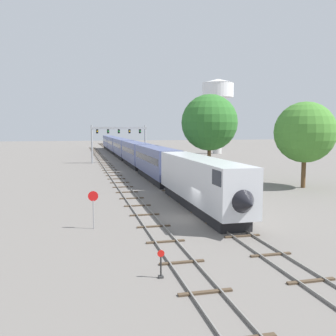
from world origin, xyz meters
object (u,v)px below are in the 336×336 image
(water_tower, at_px, (218,96))
(trackside_tree_left, at_px, (305,132))
(switch_stand, at_px, (161,268))
(passenger_train, at_px, (128,150))
(signal_gantry, at_px, (119,135))
(stop_sign, at_px, (93,204))
(trackside_tree_mid, at_px, (210,123))

(water_tower, xyz_separation_m, trackside_tree_left, (-12.57, -63.28, -9.96))
(trackside_tree_left, bearing_deg, switch_stand, -134.66)
(passenger_train, xyz_separation_m, signal_gantry, (-2.25, -2.77, 3.38))
(stop_sign, bearing_deg, trackside_tree_mid, 55.49)
(signal_gantry, distance_m, water_tower, 41.03)
(trackside_tree_mid, bearing_deg, trackside_tree_left, -61.24)
(signal_gantry, height_order, trackside_tree_mid, trackside_tree_mid)
(switch_stand, xyz_separation_m, trackside_tree_left, (23.92, 24.21, 6.50))
(water_tower, relative_size, stop_sign, 7.58)
(signal_gantry, bearing_deg, water_tower, 36.83)
(signal_gantry, bearing_deg, trackside_tree_mid, -65.99)
(signal_gantry, bearing_deg, trackside_tree_left, -64.27)
(trackside_tree_left, height_order, trackside_tree_mid, trackside_tree_mid)
(switch_stand, relative_size, stop_sign, 0.51)
(trackside_tree_left, relative_size, trackside_tree_mid, 0.85)
(water_tower, distance_m, switch_stand, 96.21)
(passenger_train, relative_size, water_tower, 5.60)
(passenger_train, bearing_deg, trackside_tree_mid, -72.12)
(signal_gantry, xyz_separation_m, switch_stand, (-4.85, -63.79, -5.47))
(stop_sign, bearing_deg, trackside_tree_left, 27.37)
(passenger_train, height_order, switch_stand, passenger_train)
(signal_gantry, height_order, water_tower, water_tower)
(signal_gantry, xyz_separation_m, trackside_tree_left, (19.07, -39.58, 1.03))
(passenger_train, distance_m, trackside_tree_mid, 30.38)
(signal_gantry, bearing_deg, switch_stand, -94.35)
(switch_stand, distance_m, trackside_tree_mid, 42.24)
(trackside_tree_left, xyz_separation_m, trackside_tree_mid, (-7.67, 13.97, 1.39))
(passenger_train, distance_m, water_tower, 38.84)
(water_tower, bearing_deg, stop_sign, -117.05)
(water_tower, xyz_separation_m, switch_stand, (-36.49, -87.49, -16.45))
(stop_sign, bearing_deg, signal_gantry, 81.75)
(signal_gantry, distance_m, stop_sign, 54.18)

